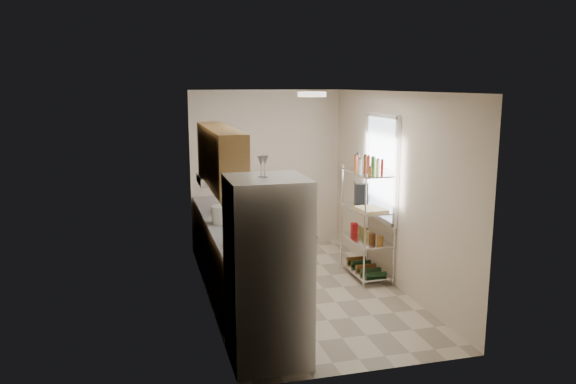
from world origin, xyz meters
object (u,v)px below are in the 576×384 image
object	(u,v)px
refrigerator	(267,271)
espresso_machine	(361,192)
frying_pan_large	(220,210)
cutting_board	(371,209)
rice_cooker	(222,215)

from	to	relation	value
refrigerator	espresso_machine	distance (m)	3.02
frying_pan_large	espresso_machine	bearing A→B (deg)	-0.68
refrigerator	frying_pan_large	xyz separation A→B (m)	(-0.08, 2.72, 0.01)
refrigerator	frying_pan_large	distance (m)	2.72
cutting_board	espresso_machine	world-z (taller)	espresso_machine
frying_pan_large	cutting_board	xyz separation A→B (m)	(1.93, -0.91, 0.10)
rice_cooker	espresso_machine	xyz separation A→B (m)	(2.05, 0.28, 0.15)
espresso_machine	rice_cooker	bearing A→B (deg)	-155.91
rice_cooker	espresso_machine	size ratio (longest dim) A/B	0.92
rice_cooker	frying_pan_large	distance (m)	0.68
frying_pan_large	espresso_machine	xyz separation A→B (m)	(1.99, -0.39, 0.24)
refrigerator	rice_cooker	xyz separation A→B (m)	(-0.14, 2.05, 0.10)
refrigerator	cutting_board	distance (m)	2.59
rice_cooker	frying_pan_large	xyz separation A→B (m)	(0.06, 0.67, -0.09)
cutting_board	frying_pan_large	bearing A→B (deg)	154.73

